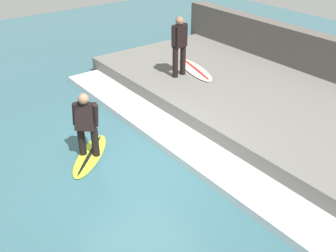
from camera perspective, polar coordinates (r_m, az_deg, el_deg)
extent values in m
plane|color=#335B66|center=(8.49, -4.16, -5.66)|extent=(28.00, 28.00, 0.00)
cube|color=#66635E|center=(10.65, 13.60, 2.97)|extent=(4.40, 10.66, 0.52)
cube|color=#544F49|center=(12.31, 21.46, 8.29)|extent=(0.50, 11.20, 1.65)
cube|color=silver|center=(9.02, 2.20, -2.55)|extent=(1.00, 10.13, 0.18)
ellipsoid|color=#BFE02D|center=(8.89, -11.24, -4.19)|extent=(1.58, 1.57, 0.06)
ellipsoid|color=black|center=(8.87, -11.26, -4.02)|extent=(1.20, 1.18, 0.01)
cylinder|color=black|center=(8.65, -10.53, -2.33)|extent=(0.16, 0.16, 0.65)
cylinder|color=black|center=(8.75, -12.40, -2.16)|extent=(0.16, 0.16, 0.65)
cube|color=black|center=(8.39, -11.89, 1.39)|extent=(0.58, 0.58, 0.64)
sphere|color=#846047|center=(8.21, -12.18, 3.87)|extent=(0.23, 0.23, 0.23)
cylinder|color=black|center=(8.30, -10.46, 1.50)|extent=(0.11, 0.20, 0.54)
cylinder|color=black|center=(8.45, -13.34, 1.70)|extent=(0.11, 0.20, 0.54)
cylinder|color=black|center=(11.48, 2.18, 9.55)|extent=(0.16, 0.16, 0.87)
cylinder|color=black|center=(11.27, 1.07, 9.18)|extent=(0.16, 0.16, 0.87)
cube|color=black|center=(11.14, 1.68, 12.94)|extent=(0.42, 0.28, 0.62)
sphere|color=#846047|center=(11.03, 1.72, 15.00)|extent=(0.24, 0.24, 0.24)
cylinder|color=black|center=(11.29, 2.53, 13.35)|extent=(0.12, 0.12, 0.54)
cylinder|color=black|center=(10.97, 0.82, 12.89)|extent=(0.12, 0.12, 0.54)
ellipsoid|color=beige|center=(11.90, 3.98, 8.17)|extent=(1.04, 2.03, 0.06)
ellipsoid|color=#B21E1E|center=(11.89, 3.99, 8.31)|extent=(0.57, 1.76, 0.01)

